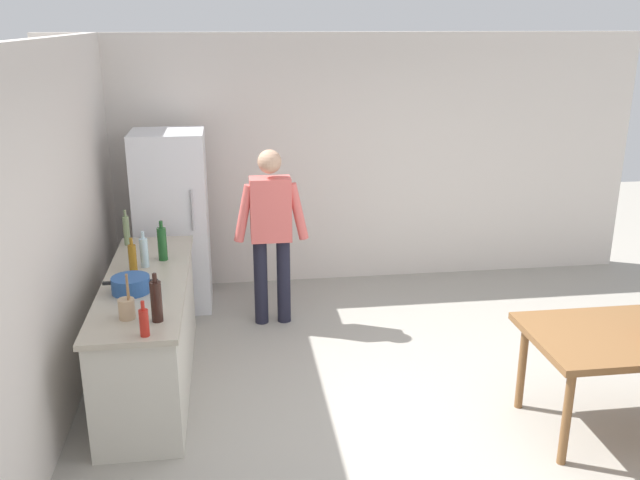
{
  "coord_description": "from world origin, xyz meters",
  "views": [
    {
      "loc": [
        -1.32,
        -4.26,
        2.82
      ],
      "look_at": [
        -0.61,
        0.97,
        1.11
      ],
      "focal_mm": 38.25,
      "sensor_mm": 36.0,
      "label": 1
    }
  ],
  "objects": [
    {
      "name": "bottle_wine_green",
      "position": [
        -1.89,
        1.24,
        1.05
      ],
      "size": [
        0.08,
        0.08,
        0.34
      ],
      "color": "#1E5123",
      "rests_on": "kitchen_counter"
    },
    {
      "name": "ground_plane",
      "position": [
        0.0,
        0.0,
        0.0
      ],
      "size": [
        14.0,
        14.0,
        0.0
      ],
      "primitive_type": "plane",
      "color": "#9E998E"
    },
    {
      "name": "utensil_jar",
      "position": [
        -2.04,
        0.08,
        0.98
      ],
      "size": [
        0.11,
        0.11,
        0.32
      ],
      "color": "tan",
      "rests_on": "kitchen_counter"
    },
    {
      "name": "bottle_wine_dark",
      "position": [
        -1.83,
        0.01,
        1.05
      ],
      "size": [
        0.08,
        0.08,
        0.34
      ],
      "color": "black",
      "rests_on": "kitchen_counter"
    },
    {
      "name": "refrigerator",
      "position": [
        -1.9,
        2.4,
        0.9
      ],
      "size": [
        0.7,
        0.67,
        1.8
      ],
      "color": "white",
      "rests_on": "ground_plane"
    },
    {
      "name": "cooking_pot",
      "position": [
        -2.07,
        0.55,
        0.96
      ],
      "size": [
        0.4,
        0.28,
        0.12
      ],
      "color": "#285193",
      "rests_on": "kitchen_counter"
    },
    {
      "name": "bottle_sauce_red",
      "position": [
        -1.89,
        -0.21,
        1.0
      ],
      "size": [
        0.06,
        0.06,
        0.24
      ],
      "color": "#B22319",
      "rests_on": "kitchen_counter"
    },
    {
      "name": "bottle_water_clear",
      "position": [
        -2.03,
        1.1,
        1.03
      ],
      "size": [
        0.07,
        0.07,
        0.3
      ],
      "color": "silver",
      "rests_on": "kitchen_counter"
    },
    {
      "name": "dining_table",
      "position": [
        1.4,
        -0.3,
        0.67
      ],
      "size": [
        1.4,
        0.9,
        0.75
      ],
      "color": "brown",
      "rests_on": "ground_plane"
    },
    {
      "name": "wall_back",
      "position": [
        0.0,
        3.0,
        1.35
      ],
      "size": [
        6.4,
        0.12,
        2.7
      ],
      "primitive_type": "cube",
      "color": "silver",
      "rests_on": "ground_plane"
    },
    {
      "name": "kitchen_counter",
      "position": [
        -2.0,
        0.8,
        0.45
      ],
      "size": [
        0.64,
        2.2,
        0.9
      ],
      "color": "beige",
      "rests_on": "ground_plane"
    },
    {
      "name": "bottle_vinegar_tall",
      "position": [
        -2.25,
        1.7,
        1.04
      ],
      "size": [
        0.06,
        0.06,
        0.32
      ],
      "color": "gray",
      "rests_on": "kitchen_counter"
    },
    {
      "name": "wall_left",
      "position": [
        -2.6,
        0.2,
        1.35
      ],
      "size": [
        0.12,
        5.6,
        2.7
      ],
      "primitive_type": "cube",
      "color": "silver",
      "rests_on": "ground_plane"
    },
    {
      "name": "person",
      "position": [
        -0.95,
        1.85,
        0.98
      ],
      "size": [
        0.7,
        0.22,
        1.7
      ],
      "color": "#1E1E2D",
      "rests_on": "ground_plane"
    },
    {
      "name": "bottle_oil_amber",
      "position": [
        -2.11,
        1.0,
        1.02
      ],
      "size": [
        0.06,
        0.06,
        0.28
      ],
      "color": "#996619",
      "rests_on": "kitchen_counter"
    }
  ]
}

